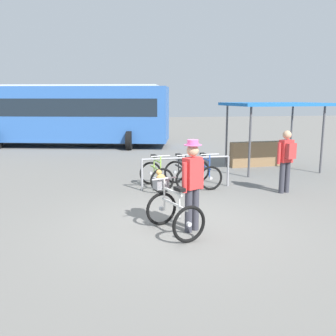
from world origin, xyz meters
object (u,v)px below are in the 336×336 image
(pedestrian_with_backpack, at_px, (286,158))
(featured_bicycle, at_px, (171,206))
(racked_bike_blue, at_px, (205,173))
(market_stall, at_px, (268,129))
(racked_bike_lime, at_px, (156,175))
(racked_bike_black, at_px, (181,174))
(bus_distant, at_px, (69,112))
(person_with_featured_bike, at_px, (192,182))

(pedestrian_with_backpack, bearing_deg, featured_bicycle, -146.72)
(racked_bike_blue, bearing_deg, market_stall, 37.41)
(featured_bicycle, bearing_deg, racked_bike_lime, 86.46)
(racked_bike_black, bearing_deg, racked_bike_lime, -177.37)
(bus_distant, xyz_separation_m, market_stall, (7.31, -7.47, -0.35))
(person_with_featured_bike, relative_size, bus_distant, 0.17)
(person_with_featured_bike, bearing_deg, bus_distant, 103.76)
(racked_bike_blue, height_order, person_with_featured_bike, person_with_featured_bike)
(racked_bike_black, bearing_deg, market_stall, 31.97)
(person_with_featured_bike, bearing_deg, featured_bicycle, 172.01)
(bus_distant, distance_m, market_stall, 10.45)
(racked_bike_lime, height_order, bus_distant, bus_distant)
(market_stall, bearing_deg, racked_bike_black, -148.03)
(racked_bike_lime, height_order, racked_bike_black, same)
(featured_bicycle, bearing_deg, racked_bike_blue, 64.82)
(featured_bicycle, bearing_deg, pedestrian_with_backpack, 33.28)
(racked_bike_lime, relative_size, market_stall, 0.37)
(racked_bike_black, height_order, pedestrian_with_backpack, pedestrian_with_backpack)
(racked_bike_blue, relative_size, market_stall, 0.35)
(racked_bike_blue, xyz_separation_m, bus_distant, (-4.43, 9.66, 1.37))
(racked_bike_lime, xyz_separation_m, bus_distant, (-3.03, 9.73, 1.37))
(pedestrian_with_backpack, bearing_deg, racked_bike_blue, 148.39)
(racked_bike_lime, height_order, market_stall, market_stall)
(racked_bike_black, bearing_deg, racked_bike_blue, 2.63)
(featured_bicycle, height_order, bus_distant, bus_distant)
(market_stall, bearing_deg, person_with_featured_bike, -125.83)
(bus_distant, bearing_deg, racked_bike_lime, -72.68)
(racked_bike_lime, bearing_deg, featured_bicycle, -93.54)
(racked_bike_lime, height_order, racked_bike_blue, same)
(racked_bike_blue, xyz_separation_m, person_with_featured_bike, (-1.22, -3.47, 0.58))
(racked_bike_lime, bearing_deg, racked_bike_blue, 2.63)
(racked_bike_black, bearing_deg, featured_bicycle, -105.00)
(featured_bicycle, relative_size, market_stall, 0.38)
(racked_bike_blue, distance_m, featured_bicycle, 3.77)
(racked_bike_lime, bearing_deg, bus_distant, 107.32)
(racked_bike_blue, xyz_separation_m, market_stall, (2.88, 2.20, 1.03))
(racked_bike_blue, xyz_separation_m, pedestrian_with_backpack, (1.86, -1.14, 0.57))
(person_with_featured_bike, relative_size, market_stall, 0.53)
(bus_distant, relative_size, market_stall, 3.15)
(pedestrian_with_backpack, bearing_deg, racked_bike_lime, 161.67)
(racked_bike_black, distance_m, bus_distant, 10.48)
(racked_bike_black, bearing_deg, person_with_featured_bike, -98.57)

